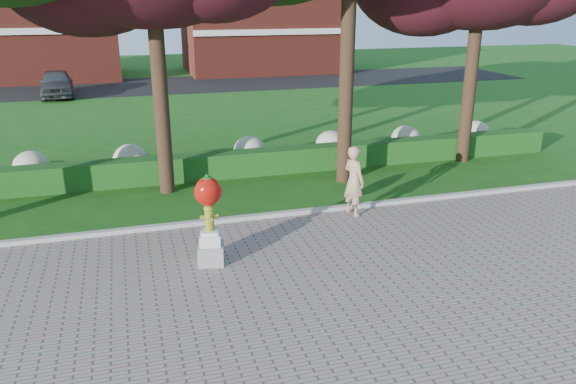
{
  "coord_description": "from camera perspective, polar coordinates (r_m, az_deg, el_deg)",
  "views": [
    {
      "loc": [
        -3.02,
        -10.43,
        5.57
      ],
      "look_at": [
        0.34,
        1.0,
        1.42
      ],
      "focal_mm": 35.0,
      "sensor_mm": 36.0,
      "label": 1
    }
  ],
  "objects": [
    {
      "name": "curb",
      "position": [
        14.82,
        -3.43,
        -2.6
      ],
      "size": [
        40.0,
        0.18,
        0.15
      ],
      "primitive_type": "cube",
      "color": "#ADADA5",
      "rests_on": "ground"
    },
    {
      "name": "hydrangea_row",
      "position": [
        19.44,
        -5.16,
        4.15
      ],
      "size": [
        20.1,
        1.1,
        0.99
      ],
      "color": "#A9B489",
      "rests_on": "ground"
    },
    {
      "name": "parked_car",
      "position": [
        36.18,
        -22.47,
        10.18
      ],
      "size": [
        2.18,
        4.65,
        1.54
      ],
      "primitive_type": "imported",
      "rotation": [
        0.0,
        0.0,
        0.08
      ],
      "color": "#3D3F44",
      "rests_on": "street"
    },
    {
      "name": "street",
      "position": [
        38.95,
        -11.95,
        10.58
      ],
      "size": [
        50.0,
        8.0,
        0.02
      ],
      "primitive_type": "cube",
      "color": "black",
      "rests_on": "ground"
    },
    {
      "name": "building_left",
      "position": [
        45.03,
        -26.17,
        14.68
      ],
      "size": [
        14.0,
        8.0,
        7.0
      ],
      "primitive_type": "cube",
      "color": "maroon",
      "rests_on": "ground"
    },
    {
      "name": "lawn_hedge",
      "position": [
        18.43,
        -6.27,
        2.79
      ],
      "size": [
        24.0,
        0.7,
        0.8
      ],
      "primitive_type": "cube",
      "color": "#174614",
      "rests_on": "ground"
    },
    {
      "name": "hydrant_sculpture",
      "position": [
        12.13,
        -8.0,
        -2.55
      ],
      "size": [
        0.65,
        0.65,
        2.03
      ],
      "rotation": [
        0.0,
        0.0,
        -0.2
      ],
      "color": "gray",
      "rests_on": "walkway"
    },
    {
      "name": "woman",
      "position": [
        14.92,
        6.71,
        1.16
      ],
      "size": [
        0.65,
        0.8,
        1.89
      ],
      "primitive_type": "imported",
      "rotation": [
        0.0,
        0.0,
        1.89
      ],
      "color": "tan",
      "rests_on": "walkway"
    },
    {
      "name": "building_right",
      "position": [
        45.84,
        -2.52,
        16.21
      ],
      "size": [
        12.0,
        8.0,
        6.4
      ],
      "primitive_type": "cube",
      "color": "maroon",
      "rests_on": "ground"
    },
    {
      "name": "ground",
      "position": [
        12.21,
        -0.19,
        -7.95
      ],
      "size": [
        100.0,
        100.0,
        0.0
      ],
      "primitive_type": "plane",
      "color": "#1C5014",
      "rests_on": "ground"
    }
  ]
}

